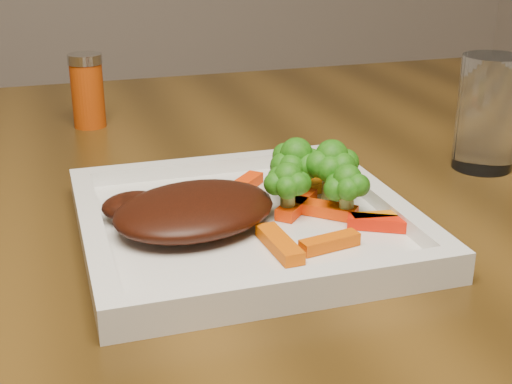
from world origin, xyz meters
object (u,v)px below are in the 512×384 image
object	(u,v)px
plate	(245,227)
steak	(195,210)
spice_shaker	(88,91)
drinking_glass	(487,113)

from	to	relation	value
plate	steak	bearing A→B (deg)	178.43
steak	spice_shaker	size ratio (longest dim) A/B	1.52
spice_shaker	drinking_glass	world-z (taller)	drinking_glass
plate	drinking_glass	distance (m)	0.31
steak	drinking_glass	bearing A→B (deg)	14.22
drinking_glass	spice_shaker	bearing A→B (deg)	143.79
steak	drinking_glass	size ratio (longest dim) A/B	1.16
plate	steak	size ratio (longest dim) A/B	1.94
plate	spice_shaker	size ratio (longest dim) A/B	2.93
spice_shaker	drinking_glass	xyz separation A→B (m)	(0.38, -0.28, 0.01)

